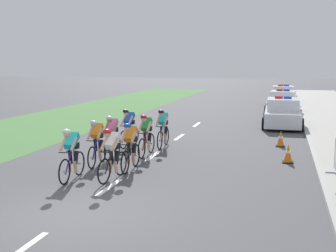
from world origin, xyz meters
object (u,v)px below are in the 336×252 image
(police_car_third, at_px, (283,96))
(police_car_nearest, at_px, (282,114))
(traffic_cone_mid, at_px, (281,139))
(cyclist_sixth, at_px, (146,134))
(cyclist_fifth, at_px, (112,136))
(cyclist_eighth, at_px, (163,128))
(cyclist_third, at_px, (97,142))
(cyclist_second, at_px, (112,153))
(traffic_cone_near, at_px, (288,154))
(cyclist_fourth, at_px, (130,146))
(police_car_second, at_px, (283,103))
(cyclist_lead, at_px, (71,153))
(cyclist_seventh, at_px, (129,127))

(police_car_third, bearing_deg, police_car_nearest, -90.01)
(traffic_cone_mid, bearing_deg, cyclist_sixth, -147.09)
(cyclist_fifth, height_order, cyclist_eighth, same)
(cyclist_third, bearing_deg, police_car_nearest, 60.58)
(cyclist_second, distance_m, cyclist_fifth, 2.88)
(cyclist_third, distance_m, traffic_cone_mid, 7.52)
(cyclist_second, xyz_separation_m, traffic_cone_near, (4.89, 3.48, -0.48))
(cyclist_fourth, bearing_deg, cyclist_fifth, 129.33)
(cyclist_third, height_order, police_car_third, police_car_third)
(cyclist_sixth, height_order, police_car_second, police_car_second)
(cyclist_lead, bearing_deg, traffic_cone_mid, 48.90)
(cyclist_third, bearing_deg, cyclist_fifth, 87.63)
(cyclist_lead, distance_m, traffic_cone_mid, 8.75)
(cyclist_lead, xyz_separation_m, traffic_cone_mid, (5.74, 6.59, -0.48))
(cyclist_fifth, xyz_separation_m, police_car_third, (5.78, 21.17, -0.11))
(cyclist_lead, bearing_deg, cyclist_eighth, 76.71)
(cyclist_seventh, bearing_deg, cyclist_eighth, 9.31)
(cyclist_third, xyz_separation_m, police_car_nearest, (5.83, 10.33, -0.11))
(cyclist_seventh, bearing_deg, police_car_third, 72.88)
(cyclist_second, bearing_deg, cyclist_third, 128.02)
(cyclist_sixth, height_order, cyclist_seventh, same)
(cyclist_fourth, relative_size, cyclist_eighth, 1.00)
(cyclist_sixth, xyz_separation_m, traffic_cone_near, (4.93, 0.24, -0.48))
(cyclist_fifth, height_order, traffic_cone_mid, cyclist_fifth)
(cyclist_seventh, relative_size, police_car_second, 0.38)
(cyclist_second, height_order, traffic_cone_mid, cyclist_second)
(cyclist_second, distance_m, police_car_nearest, 12.71)
(cyclist_seventh, bearing_deg, cyclist_fifth, -86.48)
(police_car_second, bearing_deg, traffic_cone_near, -89.11)
(police_car_third, xyz_separation_m, traffic_cone_near, (0.22, -20.35, -0.37))
(cyclist_fifth, relative_size, police_car_second, 0.38)
(cyclist_seventh, relative_size, traffic_cone_mid, 2.69)
(cyclist_lead, relative_size, cyclist_third, 1.00)
(police_car_nearest, bearing_deg, cyclist_second, -111.56)
(cyclist_fourth, relative_size, cyclist_fifth, 1.00)
(cyclist_fifth, height_order, cyclist_seventh, same)
(cyclist_eighth, relative_size, police_car_nearest, 0.39)
(cyclist_fifth, bearing_deg, cyclist_seventh, 93.52)
(traffic_cone_mid, bearing_deg, cyclist_third, -140.43)
(police_car_third, bearing_deg, police_car_second, -90.03)
(cyclist_sixth, bearing_deg, traffic_cone_mid, 32.91)
(cyclist_lead, xyz_separation_m, cyclist_fifth, (0.01, 2.98, 0.00))
(traffic_cone_near, bearing_deg, police_car_nearest, 91.53)
(cyclist_seventh, distance_m, police_car_nearest, 9.27)
(police_car_second, bearing_deg, cyclist_second, -104.65)
(cyclist_third, height_order, traffic_cone_near, cyclist_third)
(cyclist_eighth, distance_m, police_car_nearest, 8.29)
(cyclist_lead, distance_m, police_car_second, 19.07)
(cyclist_fourth, xyz_separation_m, traffic_cone_near, (4.77, 2.33, -0.48))
(cyclist_sixth, bearing_deg, police_car_second, 72.14)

